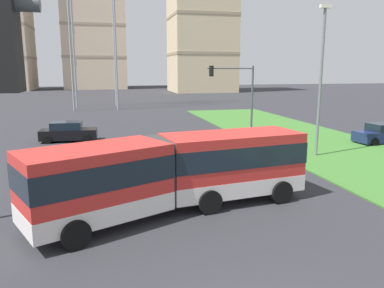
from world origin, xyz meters
The scene contains 7 objects.
articulated_bus centered at (-0.50, 8.64, 1.65)m, with size 11.93×5.69×3.00m.
car_black_sedan centered at (-6.04, 25.66, 0.75)m, with size 4.47×2.18×1.58m.
car_navy_sedan centered at (18.05, 19.09, 0.75)m, with size 4.52×2.27×1.58m.
traffic_light_far_right centered at (7.01, 22.00, 4.11)m, with size 3.73×0.28×5.98m.
streetlight_median centered at (10.51, 16.19, 5.27)m, with size 0.70×0.28×9.65m.
apartment_tower_westcentre centered at (-4.90, 113.73, 22.04)m, with size 17.76×16.65×44.03m.
apartment_tower_centre centered at (21.94, 90.63, 18.38)m, with size 15.64×15.06×36.72m.
Camera 1 is at (-3.18, -5.94, 5.73)m, focal length 35.43 mm.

